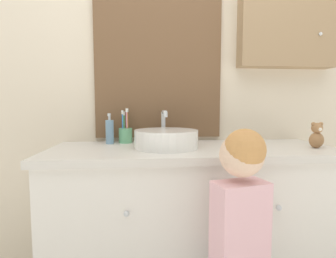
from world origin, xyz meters
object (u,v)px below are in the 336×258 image
Objects in this scene: child_figure at (240,232)px; teddy_bear at (317,136)px; sink_basin at (166,138)px; toothbrush_holder at (126,134)px; soap_dispenser at (110,131)px.

teddy_bear is (0.52, 0.34, 0.31)m from child_figure.
teddy_bear is at bearing -5.81° from sink_basin.
toothbrush_holder is 0.21× the size of child_figure.
toothbrush_holder is at bearing 20.15° from soap_dispenser.
soap_dispenser is 0.86m from child_figure.
child_figure reaches higher than teddy_bear.
toothbrush_holder is 1.51× the size of teddy_bear.
child_figure is at bearing -146.68° from teddy_bear.
soap_dispenser is at bearing 150.71° from sink_basin.
teddy_bear is (0.97, -0.28, 0.01)m from toothbrush_holder.
toothbrush_holder reaches higher than child_figure.
teddy_bear is (1.06, -0.25, -0.01)m from soap_dispenser.
toothbrush_holder is 0.82m from child_figure.
toothbrush_holder reaches higher than soap_dispenser.
sink_basin is at bearing 118.98° from child_figure.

